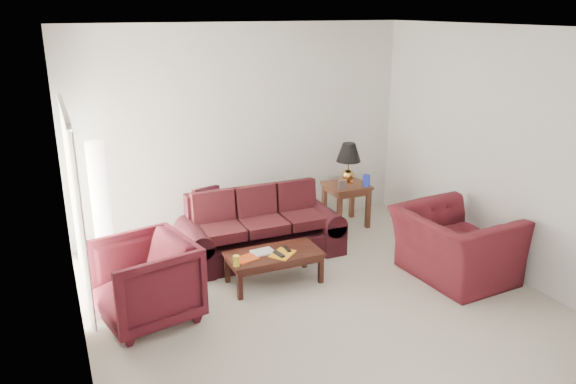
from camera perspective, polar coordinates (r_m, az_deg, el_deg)
The scene contains 19 objects.
floor at distance 6.54m, azimuth 3.04°, elevation -10.94°, with size 5.00×5.00×0.00m, color beige.
blinds at distance 6.73m, azimuth -20.89°, elevation -1.24°, with size 0.10×2.00×2.16m, color silver.
sofa at distance 7.44m, azimuth -2.74°, elevation -3.46°, with size 2.14×0.92×0.87m, color black, non-canonical shape.
throw_pillow at distance 7.72m, azimuth -8.19°, elevation -0.92°, with size 0.38×0.11×0.38m, color black.
end_table at distance 8.60m, azimuth 5.90°, elevation -1.26°, with size 0.60×0.60×0.65m, color #472B18, non-canonical shape.
table_lamp at distance 8.47m, azimuth 6.15°, elevation 2.92°, with size 0.37×0.37×0.62m, color gold, non-canonical shape.
clock at distance 8.28m, azimuth 5.57°, elevation 0.79°, with size 0.13×0.04×0.13m, color silver.
blue_canister at distance 8.42m, azimuth 7.97°, elevation 1.18°, with size 0.11×0.11×0.17m, color navy.
picture_frame at distance 8.59m, azimuth 4.63°, elevation 1.53°, with size 0.12×0.02×0.14m, color #B1B1B5.
floor_lamp at distance 7.53m, azimuth -18.52°, elevation -1.02°, with size 0.27×0.27×1.65m, color white, non-canonical shape.
armchair_left at distance 6.16m, azimuth -14.33°, elevation -8.79°, with size 0.95×0.98×0.89m, color #420F17.
armchair_right at distance 7.18m, azimuth 16.56°, elevation -5.19°, with size 1.30×1.14×0.85m, color #481018.
coffee_table at distance 6.84m, azimuth -1.43°, elevation -7.67°, with size 1.13×0.56×0.39m, color black, non-canonical shape.
magazine_red at distance 6.60m, azimuth -4.25°, elevation -6.78°, with size 0.26×0.19×0.01m, color #B33B11.
magazine_white at distance 6.76m, azimuth -2.57°, elevation -6.08°, with size 0.26×0.20×0.02m, color silver.
magazine_orange at distance 6.70m, azimuth -0.53°, elevation -6.31°, with size 0.30×0.23×0.02m, color orange.
remote_a at distance 6.65m, azimuth -0.93°, elevation -6.32°, with size 0.05×0.18×0.02m, color black.
remote_b at distance 6.79m, azimuth -0.08°, elevation -5.79°, with size 0.05×0.16×0.02m, color black.
yellow_glass at distance 6.42m, azimuth -5.29°, elevation -6.98°, with size 0.07×0.07×0.13m, color yellow.
Camera 1 is at (-2.59, -5.09, 3.19)m, focal length 35.00 mm.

